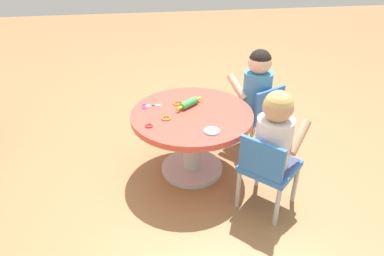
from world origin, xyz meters
TOP-DOWN VIEW (x-y plane):
  - ground_plane at (0.00, 0.00)m, footprint 10.00×10.00m
  - craft_table at (0.00, 0.00)m, footprint 0.81×0.81m
  - child_chair_left at (-0.44, -0.39)m, footprint 0.42×0.42m
  - seated_child_left at (-0.41, -0.42)m, footprint 0.43×0.43m
  - child_chair_right at (0.23, -0.54)m, footprint 0.40×0.40m
  - seated_child_right at (0.27, -0.52)m, footprint 0.43×0.39m
  - rolling_pin at (0.09, 0.01)m, footprint 0.16×0.19m
  - craft_scissors at (0.13, 0.28)m, footprint 0.07×0.13m
  - playdough_blob_0 at (-0.25, -0.09)m, footprint 0.10×0.10m
  - cookie_cutter_0 at (0.14, 0.08)m, footprint 0.07×0.07m
  - cookie_cutter_1 at (-0.06, 0.18)m, footprint 0.06×0.06m
  - cookie_cutter_2 at (-0.14, 0.29)m, footprint 0.05×0.05m

SIDE VIEW (x-z plane):
  - ground_plane at x=0.00m, z-range 0.00..0.00m
  - child_chair_left at x=-0.44m, z-range 0.04..0.57m
  - child_chair_right at x=0.23m, z-range 0.04..0.57m
  - craft_table at x=0.00m, z-range 0.11..0.58m
  - craft_scissors at x=0.13m, z-range 0.47..0.48m
  - cookie_cutter_0 at x=0.14m, z-range 0.47..0.48m
  - cookie_cutter_1 at x=-0.06m, z-range 0.47..0.48m
  - cookie_cutter_2 at x=-0.14m, z-range 0.47..0.48m
  - playdough_blob_0 at x=-0.25m, z-range 0.47..0.48m
  - rolling_pin at x=0.09m, z-range 0.47..0.52m
  - seated_child_left at x=-0.41m, z-range 0.28..0.79m
  - seated_child_right at x=0.27m, z-range 0.28..0.79m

